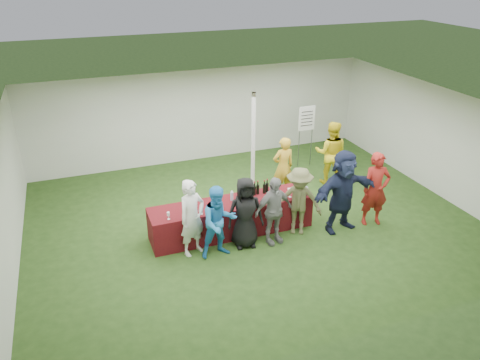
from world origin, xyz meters
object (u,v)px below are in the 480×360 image
object	(u,v)px
customer_3	(274,211)
customer_5	(343,191)
customer_2	(245,213)
serving_table	(232,217)
staff_pourer	(283,167)
customer_1	(219,222)
customer_6	(376,189)
dump_bucket	(303,191)
wine_list_sign	(306,123)
customer_0	(192,218)
staff_back	(331,153)
customer_4	(299,201)

from	to	relation	value
customer_3	customer_5	world-z (taller)	customer_5
customer_2	serving_table	bearing A→B (deg)	107.23
customer_2	customer_3	distance (m)	0.61
staff_pourer	customer_1	distance (m)	3.08
staff_pourer	customer_6	distance (m)	2.40
customer_2	customer_5	world-z (taller)	customer_5
dump_bucket	staff_pourer	bearing A→B (deg)	82.29
wine_list_sign	customer_5	xyz separation A→B (m)	(-0.90, -3.44, -0.37)
customer_0	customer_5	world-z (taller)	customer_5
staff_back	customer_2	world-z (taller)	staff_back
staff_pourer	customer_1	bearing A→B (deg)	38.64
customer_1	customer_4	bearing A→B (deg)	4.21
serving_table	customer_1	xyz separation A→B (m)	(-0.53, -0.76, 0.40)
staff_back	customer_4	distance (m)	2.81
serving_table	customer_2	distance (m)	0.72
customer_0	customer_3	size ratio (longest dim) A/B	1.08
wine_list_sign	customer_3	distance (m)	4.28
serving_table	customer_6	distance (m)	3.28
wine_list_sign	customer_5	world-z (taller)	customer_5
serving_table	customer_4	size ratio (longest dim) A/B	2.30
dump_bucket	staff_back	size ratio (longest dim) A/B	0.13
customer_1	customer_6	distance (m)	3.69
wine_list_sign	customer_3	world-z (taller)	wine_list_sign
staff_pourer	customer_5	size ratio (longest dim) A/B	0.83
customer_4	customer_6	world-z (taller)	customer_6
serving_table	staff_pourer	xyz separation A→B (m)	(1.82, 1.24, 0.41)
wine_list_sign	customer_5	bearing A→B (deg)	-104.62
customer_2	dump_bucket	bearing A→B (deg)	21.49
customer_1	customer_6	xyz separation A→B (m)	(3.69, 0.00, 0.09)
serving_table	customer_0	bearing A→B (deg)	-154.45
serving_table	customer_5	world-z (taller)	customer_5
dump_bucket	customer_3	distance (m)	1.04
customer_0	customer_4	bearing A→B (deg)	-25.23
wine_list_sign	staff_pourer	size ratio (longest dim) A/B	1.14
wine_list_sign	customer_1	world-z (taller)	wine_list_sign
wine_list_sign	staff_pourer	bearing A→B (deg)	-133.38
customer_6	serving_table	bearing A→B (deg)	178.75
staff_pourer	customer_2	distance (m)	2.51
wine_list_sign	customer_5	size ratio (longest dim) A/B	0.95
customer_2	customer_4	size ratio (longest dim) A/B	1.00
staff_pourer	customer_3	xyz separation A→B (m)	(-1.13, -1.93, -0.03)
staff_back	customer_0	size ratio (longest dim) A/B	1.05
staff_back	customer_3	bearing A→B (deg)	71.18
customer_2	customer_4	bearing A→B (deg)	10.40
serving_table	customer_0	xyz separation A→B (m)	(-1.00, -0.48, 0.45)
customer_1	customer_5	size ratio (longest dim) A/B	0.82
staff_pourer	customer_4	bearing A→B (deg)	73.68
staff_pourer	customer_0	distance (m)	3.31
customer_0	customer_4	size ratio (longest dim) A/B	1.05
wine_list_sign	customer_3	size ratio (longest dim) A/B	1.18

